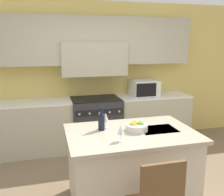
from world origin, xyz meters
name	(u,v)px	position (x,y,z in m)	size (l,w,h in m)	color
back_cabinetry	(92,61)	(0.00, 2.08, 1.60)	(10.00, 0.46, 2.70)	#DBC166
back_counter	(96,122)	(0.00, 1.83, 0.47)	(3.70, 0.62, 0.94)	#B2AD93
range_stove	(96,123)	(0.00, 1.81, 0.47)	(0.90, 0.70, 0.94)	#2D2D33
microwave	(144,88)	(0.96, 1.83, 1.09)	(0.50, 0.44, 0.30)	silver
kitchen_island	(131,167)	(0.08, 0.04, 0.46)	(1.51, 1.00, 0.91)	beige
wine_bottle	(101,122)	(-0.25, 0.18, 1.02)	(0.08, 0.08, 0.28)	black
wine_glass_near	(121,130)	(-0.13, -0.21, 1.04)	(0.08, 0.08, 0.19)	white
wine_glass_far	(106,118)	(-0.18, 0.26, 1.04)	(0.08, 0.08, 0.19)	white
fruit_bowl	(137,127)	(0.15, 0.06, 0.96)	(0.26, 0.26, 0.12)	silver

